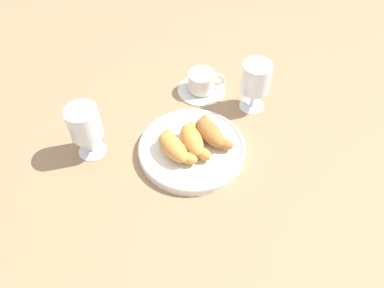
# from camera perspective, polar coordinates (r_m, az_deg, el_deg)

# --- Properties ---
(ground_plane) EXTENTS (2.20, 2.20, 0.00)m
(ground_plane) POSITION_cam_1_polar(r_m,az_deg,el_deg) (0.94, 0.60, -0.72)
(ground_plane) COLOR #997551
(pastry_plate) EXTENTS (0.26, 0.26, 0.02)m
(pastry_plate) POSITION_cam_1_polar(r_m,az_deg,el_deg) (0.92, 0.00, -0.69)
(pastry_plate) COLOR silver
(pastry_plate) RESTS_ON ground_plane
(croissant_large) EXTENTS (0.14, 0.07, 0.04)m
(croissant_large) POSITION_cam_1_polar(r_m,az_deg,el_deg) (0.88, -2.70, -0.51)
(croissant_large) COLOR #CC893D
(croissant_large) RESTS_ON pastry_plate
(croissant_small) EXTENTS (0.12, 0.10, 0.04)m
(croissant_small) POSITION_cam_1_polar(r_m,az_deg,el_deg) (0.90, 0.19, 0.60)
(croissant_small) COLOR #CC893D
(croissant_small) RESTS_ON pastry_plate
(croissant_extra) EXTENTS (0.13, 0.08, 0.04)m
(croissant_extra) POSITION_cam_1_polar(r_m,az_deg,el_deg) (0.91, 2.94, 1.75)
(croissant_extra) COLOR #AD6B33
(croissant_extra) RESTS_ON pastry_plate
(coffee_cup_near) EXTENTS (0.14, 0.14, 0.06)m
(coffee_cup_near) POSITION_cam_1_polar(r_m,az_deg,el_deg) (1.07, 1.52, 9.18)
(coffee_cup_near) COLOR silver
(coffee_cup_near) RESTS_ON ground_plane
(juice_glass_left) EXTENTS (0.08, 0.08, 0.14)m
(juice_glass_left) POSITION_cam_1_polar(r_m,az_deg,el_deg) (0.90, -15.96, 2.72)
(juice_glass_left) COLOR white
(juice_glass_left) RESTS_ON ground_plane
(juice_glass_right) EXTENTS (0.08, 0.08, 0.14)m
(juice_glass_right) POSITION_cam_1_polar(r_m,az_deg,el_deg) (0.99, 9.85, 9.50)
(juice_glass_right) COLOR white
(juice_glass_right) RESTS_ON ground_plane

